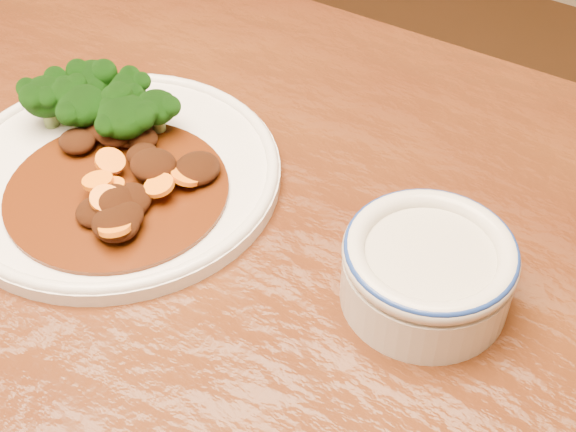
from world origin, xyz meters
The scene contains 5 objects.
dining_table centered at (0.00, 0.00, 0.67)m, with size 1.52×0.94×0.75m.
dinner_plate centered at (-0.01, 0.08, 0.76)m, with size 0.29×0.29×0.02m.
broccoli_florets centered at (-0.06, 0.12, 0.79)m, with size 0.13×0.09×0.05m.
mince_stew centered at (0.01, 0.07, 0.77)m, with size 0.19×0.19×0.03m.
dip_bowl centered at (0.28, 0.11, 0.78)m, with size 0.13×0.13×0.06m.
Camera 1 is at (0.41, -0.28, 1.23)m, focal length 50.00 mm.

